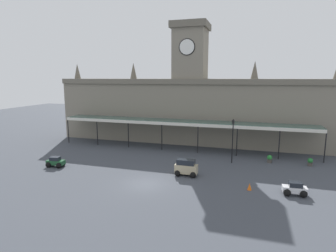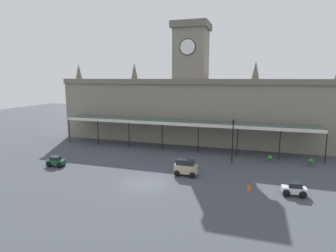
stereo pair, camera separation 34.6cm
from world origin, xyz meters
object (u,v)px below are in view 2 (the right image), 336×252
Objects in this scene: car_white_sedan at (294,190)px; car_beige_van at (186,168)px; planter_forecourt_centre at (270,159)px; victorian_lamppost at (233,136)px; traffic_cone at (249,187)px; car_green_sedan at (56,162)px; planter_near_kerb at (311,162)px.

car_beige_van is at bearing 168.91° from car_white_sedan.
car_beige_van is 2.51× the size of planter_forecourt_centre.
victorian_lamppost reaches higher than traffic_cone.
car_beige_van is 1.15× the size of car_white_sedan.
car_beige_van is at bearing 5.58° from car_green_sedan.
car_white_sedan reaches higher than planter_near_kerb.
planter_near_kerb is (6.74, 9.63, 0.16)m from traffic_cone.
car_green_sedan is 25.87m from car_white_sedan.
car_green_sedan reaches higher than planter_near_kerb.
planter_near_kerb is 1.00× the size of planter_forecourt_centre.
car_green_sedan and car_white_sedan have the same top height.
car_green_sedan is at bearing -162.51° from planter_near_kerb.
planter_forecourt_centre reaches higher than traffic_cone.
car_beige_van is at bearing 162.42° from traffic_cone.
planter_near_kerb is 4.54m from planter_forecourt_centre.
victorian_lamppost reaches higher than planter_forecourt_centre.
car_beige_van is 11.56m from planter_forecourt_centre.
traffic_cone is 11.75m from planter_near_kerb.
car_green_sedan is at bearing -159.13° from victorian_lamppost.
car_beige_van is 15.30m from planter_near_kerb.
car_beige_van reaches higher than car_white_sedan.
planter_forecourt_centre is (-1.67, 9.57, -0.01)m from car_white_sedan.
planter_forecourt_centre is (-4.54, -0.02, 0.00)m from planter_near_kerb.
planter_near_kerb and planter_forecourt_centre have the same top height.
car_white_sedan is at bearing -80.10° from planter_forecourt_centre.
planter_forecourt_centre is at bearing 40.63° from car_beige_van.
car_beige_van is 15.50m from car_green_sedan.
car_beige_van reaches higher than car_green_sedan.
car_white_sedan is 10.01m from planter_near_kerb.
planter_near_kerb is at bearing 17.49° from car_green_sedan.
car_white_sedan is (25.86, -0.54, 0.00)m from car_green_sedan.
car_green_sedan is (-15.42, -1.51, -0.30)m from car_beige_van.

